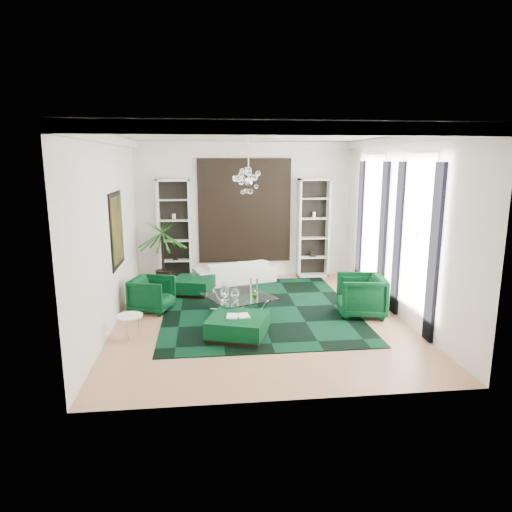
{
  "coord_description": "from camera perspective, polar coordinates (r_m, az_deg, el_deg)",
  "views": [
    {
      "loc": [
        -1.12,
        -9.26,
        3.32
      ],
      "look_at": [
        -0.01,
        0.5,
        1.23
      ],
      "focal_mm": 32.0,
      "sensor_mm": 36.0,
      "label": 1
    }
  ],
  "objects": [
    {
      "name": "curtain_far_b",
      "position": [
        12.35,
        12.89,
        3.93
      ],
      "size": [
        0.07,
        0.3,
        3.25
      ],
      "primitive_type": "cube",
      "color": "black",
      "rests_on": "floor"
    },
    {
      "name": "shelving_left",
      "position": [
        12.74,
        -10.15,
        3.15
      ],
      "size": [
        0.9,
        0.38,
        2.8
      ],
      "primitive_type": null,
      "color": "white",
      "rests_on": "floor"
    },
    {
      "name": "curtain_near_b",
      "position": [
        10.14,
        17.33,
        1.98
      ],
      "size": [
        0.07,
        0.3,
        3.25
      ],
      "primitive_type": "cube",
      "color": "black",
      "rests_on": "floor"
    },
    {
      "name": "crown_molding",
      "position": [
        9.33,
        0.43,
        14.35
      ],
      "size": [
        6.0,
        7.0,
        0.18
      ],
      "primitive_type": null,
      "color": "white",
      "rests_on": "ceiling"
    },
    {
      "name": "armchair_right",
      "position": [
        10.12,
        13.0,
        -4.82
      ],
      "size": [
        1.11,
        1.09,
        0.89
      ],
      "primitive_type": "imported",
      "rotation": [
        0.0,
        0.0,
        -1.73
      ],
      "color": "black",
      "rests_on": "floor"
    },
    {
      "name": "wall_left",
      "position": [
        9.55,
        -17.84,
        2.89
      ],
      "size": [
        0.02,
        7.0,
        3.8
      ],
      "primitive_type": "cube",
      "color": "white",
      "rests_on": "ground"
    },
    {
      "name": "chandelier",
      "position": [
        9.76,
        -0.95,
        9.25
      ],
      "size": [
        0.93,
        0.93,
        0.65
      ],
      "primitive_type": null,
      "rotation": [
        0.0,
        0.0,
        0.36
      ],
      "color": "white",
      "rests_on": "ceiling"
    },
    {
      "name": "ottoman_front",
      "position": [
        8.74,
        -2.26,
        -8.83
      ],
      "size": [
        1.33,
        1.33,
        0.42
      ],
      "primitive_type": "cube",
      "rotation": [
        0.0,
        0.0,
        -0.33
      ],
      "color": "black",
      "rests_on": "floor"
    },
    {
      "name": "shelving_right",
      "position": [
        13.08,
        7.19,
        3.47
      ],
      "size": [
        0.9,
        0.38,
        2.8
      ],
      "primitive_type": null,
      "color": "white",
      "rests_on": "floor"
    },
    {
      "name": "painting",
      "position": [
        10.14,
        -16.95,
        3.15
      ],
      "size": [
        0.04,
        1.3,
        1.6
      ],
      "primitive_type": "cube",
      "color": "black",
      "rests_on": "wall_left"
    },
    {
      "name": "tapestry",
      "position": [
        12.84,
        -1.44,
        5.65
      ],
      "size": [
        2.5,
        0.06,
        2.8
      ],
      "primitive_type": "cube",
      "color": "black",
      "rests_on": "wall_back"
    },
    {
      "name": "window_far",
      "position": [
        11.6,
        14.37,
        4.6
      ],
      "size": [
        0.03,
        1.1,
        2.9
      ],
      "primitive_type": "cube",
      "color": "white",
      "rests_on": "wall_right"
    },
    {
      "name": "palm",
      "position": [
        12.41,
        -11.63,
        1.68
      ],
      "size": [
        1.6,
        1.6,
        2.3
      ],
      "primitive_type": null,
      "rotation": [
        0.0,
        0.0,
        0.12
      ],
      "color": "#1E5B18",
      "rests_on": "floor"
    },
    {
      "name": "table_plant",
      "position": [
        9.61,
        -0.09,
        -4.68
      ],
      "size": [
        0.16,
        0.14,
        0.24
      ],
      "primitive_type": "imported",
      "rotation": [
        0.0,
        0.0,
        0.33
      ],
      "color": "#1E5B18",
      "rests_on": "coffee_table"
    },
    {
      "name": "rug",
      "position": [
        10.42,
        0.29,
        -6.52
      ],
      "size": [
        4.2,
        5.0,
        0.02
      ],
      "primitive_type": "cube",
      "color": "black",
      "rests_on": "floor"
    },
    {
      "name": "ceiling_medallion",
      "position": [
        9.63,
        0.21,
        14.69
      ],
      "size": [
        0.9,
        0.9,
        0.05
      ],
      "primitive_type": "cylinder",
      "color": "white",
      "rests_on": "ceiling"
    },
    {
      "name": "coffee_table",
      "position": [
        9.94,
        -2.09,
        -6.18
      ],
      "size": [
        1.68,
        1.68,
        0.44
      ],
      "primitive_type": null,
      "rotation": [
        0.0,
        0.0,
        0.42
      ],
      "color": "white",
      "rests_on": "floor"
    },
    {
      "name": "wall_back",
      "position": [
        12.89,
        -1.46,
        5.68
      ],
      "size": [
        6.0,
        0.02,
        3.8
      ],
      "primitive_type": "cube",
      "color": "white",
      "rests_on": "ground"
    },
    {
      "name": "side_table",
      "position": [
        8.93,
        -15.46,
        -8.65
      ],
      "size": [
        0.57,
        0.57,
        0.47
      ],
      "primitive_type": "cylinder",
      "rotation": [
        0.0,
        0.0,
        0.21
      ],
      "color": "white",
      "rests_on": "floor"
    },
    {
      "name": "window_near",
      "position": [
        9.42,
        19.5,
        2.65
      ],
      "size": [
        0.03,
        1.1,
        2.9
      ],
      "primitive_type": "cube",
      "color": "white",
      "rests_on": "wall_right"
    },
    {
      "name": "armchair_left",
      "position": [
        10.4,
        -12.88,
        -4.68
      ],
      "size": [
        1.06,
        1.04,
        0.77
      ],
      "primitive_type": "imported",
      "rotation": [
        0.0,
        0.0,
        1.26
      ],
      "color": "black",
      "rests_on": "floor"
    },
    {
      "name": "floor",
      "position": [
        9.9,
        0.4,
        -7.64
      ],
      "size": [
        6.0,
        7.0,
        0.02
      ],
      "primitive_type": "cube",
      "color": "tan",
      "rests_on": "ground"
    },
    {
      "name": "curtain_far_a",
      "position": [
        10.9,
        15.57,
        2.76
      ],
      "size": [
        0.07,
        0.3,
        3.25
      ],
      "primitive_type": "cube",
      "color": "black",
      "rests_on": "floor"
    },
    {
      "name": "curtain_near_a",
      "position": [
        8.76,
        21.38,
        0.19
      ],
      "size": [
        0.07,
        0.3,
        3.25
      ],
      "primitive_type": "cube",
      "color": "black",
      "rests_on": "floor"
    },
    {
      "name": "ottoman_side",
      "position": [
        11.54,
        -7.86,
        -3.77
      ],
      "size": [
        1.14,
        1.14,
        0.41
      ],
      "primitive_type": "cube",
      "rotation": [
        0.0,
        0.0,
        -0.27
      ],
      "color": "black",
      "rests_on": "floor"
    },
    {
      "name": "wall_right",
      "position": [
        10.23,
        17.43,
        3.48
      ],
      "size": [
        0.02,
        7.0,
        3.8
      ],
      "primitive_type": "cube",
      "color": "white",
      "rests_on": "ground"
    },
    {
      "name": "wall_front",
      "position": [
        6.02,
        4.41,
        -1.64
      ],
      "size": [
        6.0,
        0.02,
        3.8
      ],
      "primitive_type": "cube",
      "color": "white",
      "rests_on": "ground"
    },
    {
      "name": "book",
      "position": [
        8.67,
        -2.27,
        -7.45
      ],
      "size": [
        0.44,
        0.29,
        0.03
      ],
      "primitive_type": "cube",
      "color": "white",
      "rests_on": "ottoman_front"
    },
    {
      "name": "sofa",
      "position": [
        12.45,
        -2.7,
        -1.96
      ],
      "size": [
        2.32,
        1.42,
        0.63
      ],
      "primitive_type": "imported",
      "rotation": [
        0.0,
        0.0,
        3.43
      ],
      "color": "white",
      "rests_on": "floor"
    },
    {
      "name": "ceiling",
      "position": [
        9.34,
        0.43,
        15.02
      ],
      "size": [
        6.0,
        7.0,
        0.02
      ],
      "primitive_type": "cube",
      "color": "white",
      "rests_on": "ground"
    }
  ]
}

